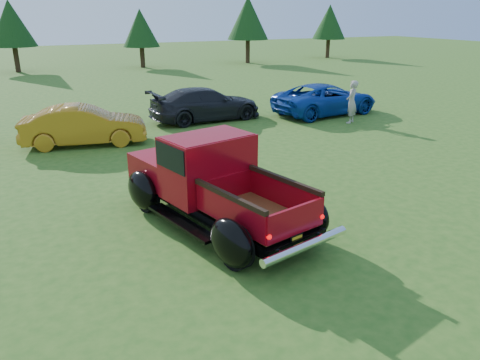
{
  "coord_description": "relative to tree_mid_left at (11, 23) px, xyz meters",
  "views": [
    {
      "loc": [
        -3.35,
        -7.46,
        4.21
      ],
      "look_at": [
        0.3,
        0.2,
        1.13
      ],
      "focal_mm": 35.0,
      "sensor_mm": 36.0,
      "label": 1
    }
  ],
  "objects": [
    {
      "name": "tree_mid_right",
      "position": [
        9.0,
        -1.0,
        -0.41
      ],
      "size": [
        2.82,
        2.82,
        4.4
      ],
      "color": "#332114",
      "rests_on": "ground"
    },
    {
      "name": "tree_mid_left",
      "position": [
        0.0,
        0.0,
        0.0
      ],
      "size": [
        3.2,
        3.2,
        5.0
      ],
      "color": "#332114",
      "rests_on": "ground"
    },
    {
      "name": "show_car_blue",
      "position": [
        11.59,
        -21.95,
        -2.73
      ],
      "size": [
        4.92,
        2.68,
        1.31
      ],
      "primitive_type": "imported",
      "rotation": [
        0.0,
        0.0,
        1.68
      ],
      "color": "#0D3799",
      "rests_on": "ground"
    },
    {
      "name": "show_car_grey",
      "position": [
        6.5,
        -20.86,
        -2.72
      ],
      "size": [
        4.66,
        2.13,
        1.32
      ],
      "primitive_type": "imported",
      "rotation": [
        0.0,
        0.0,
        1.63
      ],
      "color": "black",
      "rests_on": "ground"
    },
    {
      "name": "tree_east",
      "position": [
        18.0,
        -1.5,
        0.27
      ],
      "size": [
        3.46,
        3.46,
        5.4
      ],
      "color": "#332114",
      "rests_on": "ground"
    },
    {
      "name": "show_car_yellow",
      "position": [
        1.5,
        -22.61,
        -2.73
      ],
      "size": [
        4.17,
        2.14,
        1.31
      ],
      "primitive_type": "imported",
      "rotation": [
        0.0,
        0.0,
        1.37
      ],
      "color": "#AB6F16",
      "rests_on": "ground"
    },
    {
      "name": "ground",
      "position": [
        3.0,
        -31.0,
        -3.38
      ],
      "size": [
        120.0,
        120.0,
        0.0
      ],
      "primitive_type": "plane",
      "color": "#2B5819",
      "rests_on": "ground"
    },
    {
      "name": "spectator",
      "position": [
        11.53,
        -23.78,
        -2.55
      ],
      "size": [
        0.73,
        0.68,
        1.67
      ],
      "primitive_type": "imported",
      "rotation": [
        0.0,
        0.0,
        3.76
      ],
      "color": "#A69C90",
      "rests_on": "ground"
    },
    {
      "name": "tree_far_east",
      "position": [
        27.0,
        -0.5,
        -0.14
      ],
      "size": [
        3.07,
        3.07,
        4.8
      ],
      "color": "#332114",
      "rests_on": "ground"
    },
    {
      "name": "pickup_truck",
      "position": [
        3.01,
        -29.87,
        -2.51
      ],
      "size": [
        3.24,
        5.24,
        1.84
      ],
      "rotation": [
        0.0,
        0.0,
        0.23
      ],
      "color": "black",
      "rests_on": "ground"
    }
  ]
}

